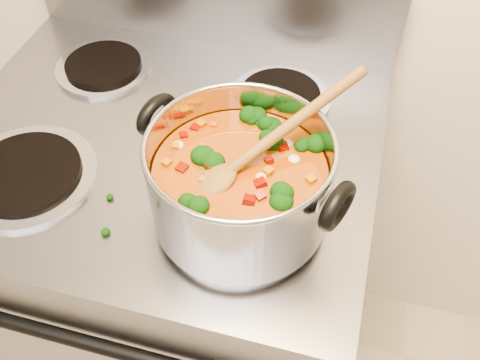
# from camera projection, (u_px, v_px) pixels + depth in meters

# --- Properties ---
(electric_range) EXTENTS (0.77, 0.69, 1.08)m
(electric_range) POSITION_uv_depth(u_px,v_px,m) (183.00, 270.00, 1.30)
(electric_range) COLOR gray
(electric_range) RESTS_ON ground
(stockpot) EXTENTS (0.33, 0.27, 0.16)m
(stockpot) POSITION_uv_depth(u_px,v_px,m) (240.00, 183.00, 0.77)
(stockpot) COLOR #ADADB5
(stockpot) RESTS_ON electric_range
(wooden_spoon) EXTENTS (0.22, 0.25, 0.11)m
(wooden_spoon) POSITION_uv_depth(u_px,v_px,m) (253.00, 153.00, 0.74)
(wooden_spoon) COLOR brown
(wooden_spoon) RESTS_ON stockpot
(cooktop_crumbs) EXTENTS (0.32, 0.38, 0.01)m
(cooktop_crumbs) POSITION_uv_depth(u_px,v_px,m) (266.00, 202.00, 0.85)
(cooktop_crumbs) COLOR black
(cooktop_crumbs) RESTS_ON electric_range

